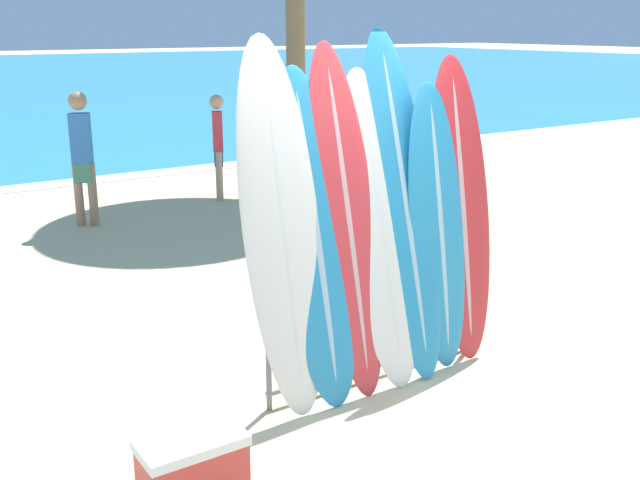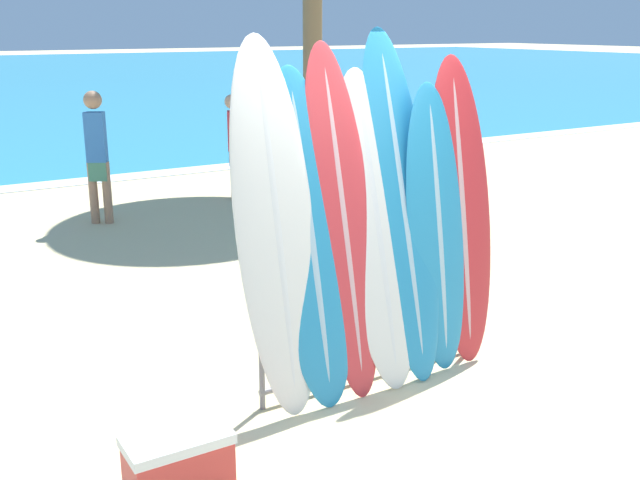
% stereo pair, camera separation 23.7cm
% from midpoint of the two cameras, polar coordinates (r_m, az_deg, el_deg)
% --- Properties ---
extents(ground_plane, '(160.00, 160.00, 0.00)m').
position_cam_midpoint_polar(ground_plane, '(5.47, 5.86, -11.73)').
color(ground_plane, beige).
extents(surfboard_rack, '(1.92, 0.04, 0.85)m').
position_cam_midpoint_polar(surfboard_rack, '(5.55, 3.34, -6.00)').
color(surfboard_rack, slate).
rests_on(surfboard_rack, ground_plane).
extents(surfboard_slot_0, '(0.58, 0.60, 2.51)m').
position_cam_midpoint_polar(surfboard_slot_0, '(4.93, -4.29, 0.82)').
color(surfboard_slot_0, silver).
rests_on(surfboard_slot_0, ground_plane).
extents(surfboard_slot_1, '(0.59, 0.65, 2.30)m').
position_cam_midpoint_polar(surfboard_slot_1, '(5.07, -1.71, 0.11)').
color(surfboard_slot_1, teal).
rests_on(surfboard_slot_1, ground_plane).
extents(surfboard_slot_2, '(0.50, 0.67, 2.45)m').
position_cam_midpoint_polar(surfboard_slot_2, '(5.21, 0.75, 1.42)').
color(surfboard_slot_2, red).
rests_on(surfboard_slot_2, ground_plane).
extents(surfboard_slot_3, '(0.58, 0.69, 2.27)m').
position_cam_midpoint_polar(surfboard_slot_3, '(5.38, 3.31, 0.84)').
color(surfboard_slot_3, silver).
rests_on(surfboard_slot_3, ground_plane).
extents(surfboard_slot_4, '(0.55, 0.78, 2.55)m').
position_cam_midpoint_polar(surfboard_slot_4, '(5.52, 5.15, 2.68)').
color(surfboard_slot_4, teal).
rests_on(surfboard_slot_4, ground_plane).
extents(surfboard_slot_5, '(0.54, 0.45, 2.15)m').
position_cam_midpoint_polar(surfboard_slot_5, '(5.68, 7.81, 0.95)').
color(surfboard_slot_5, teal).
rests_on(surfboard_slot_5, ground_plane).
extents(surfboard_slot_6, '(0.58, 0.47, 2.34)m').
position_cam_midpoint_polar(surfboard_slot_6, '(5.84, 9.56, 2.24)').
color(surfboard_slot_6, red).
rests_on(surfboard_slot_6, ground_plane).
extents(person_near_water, '(0.23, 0.27, 1.57)m').
position_cam_midpoint_polar(person_near_water, '(11.29, -8.38, 7.29)').
color(person_near_water, tan).
rests_on(person_near_water, ground_plane).
extents(person_mid_beach, '(0.30, 0.26, 1.74)m').
position_cam_midpoint_polar(person_mid_beach, '(10.19, -18.31, 6.25)').
color(person_mid_beach, '#A87A5B').
rests_on(person_mid_beach, ground_plane).
extents(cooler_box, '(0.59, 0.33, 0.33)m').
position_cam_midpoint_polar(cooler_box, '(4.47, -11.26, -16.40)').
color(cooler_box, red).
rests_on(cooler_box, ground_plane).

